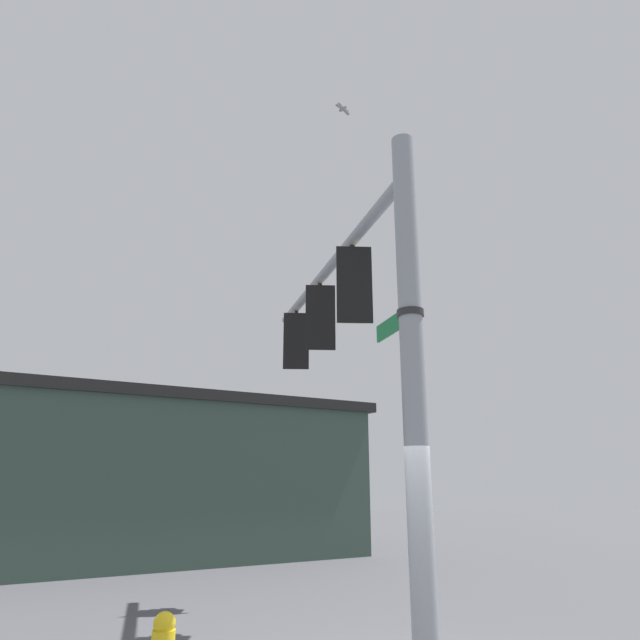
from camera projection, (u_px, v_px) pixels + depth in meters
name	position (u px, v px, depth m)	size (l,w,h in m)	color
signal_pole	(414.00, 385.00, 6.27)	(0.28, 0.28, 6.35)	gray
mast_arm	(327.00, 271.00, 10.06)	(0.18, 0.18, 6.62)	gray
traffic_light_nearest_pole	(353.00, 288.00, 8.59)	(0.54, 0.49, 1.31)	black
traffic_light_mid_inner	(320.00, 320.00, 10.27)	(0.54, 0.49, 1.31)	black
traffic_light_mid_outer	(296.00, 343.00, 11.94)	(0.54, 0.49, 1.31)	black
street_name_sign	(401.00, 319.00, 6.74)	(0.41, 1.15, 0.22)	#147238
bird_flying	(343.00, 109.00, 11.17)	(0.32, 0.29, 0.12)	gray
storefront_building	(140.00, 476.00, 16.57)	(14.35, 11.39, 4.59)	#33473D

